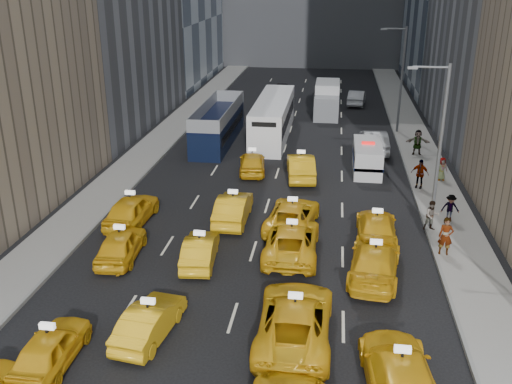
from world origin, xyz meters
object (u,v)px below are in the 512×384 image
box_truck (327,99)px  city_bus (273,118)px  pedestrian_0 (446,236)px  double_decker (218,124)px  nypd_van (367,158)px

box_truck → city_bus: bearing=-109.5°
pedestrian_0 → city_bus: bearing=124.2°
double_decker → city_bus: (4.27, 2.27, 0.04)m
box_truck → pedestrian_0: size_ratio=3.61×
city_bus → pedestrian_0: (10.79, -20.62, -0.49)m
pedestrian_0 → box_truck: bearing=108.9°
city_bus → pedestrian_0: city_bus is taller
double_decker → pedestrian_0: (15.07, -18.35, -0.46)m
box_truck → pedestrian_0: bearing=-70.1°
box_truck → pedestrian_0: (6.42, -29.22, -0.40)m
city_bus → pedestrian_0: 23.28m
double_decker → pedestrian_0: size_ratio=5.71×
city_bus → box_truck: (4.37, 8.59, -0.10)m
city_bus → pedestrian_0: size_ratio=6.58×
city_bus → nypd_van: bearing=-49.8°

